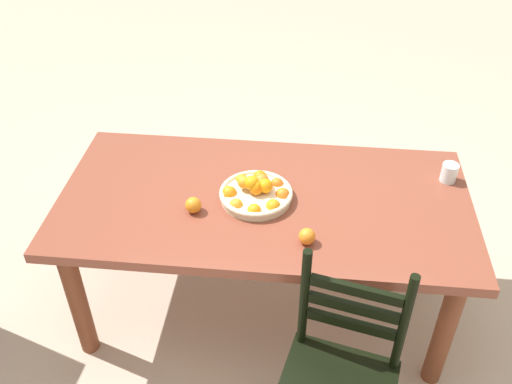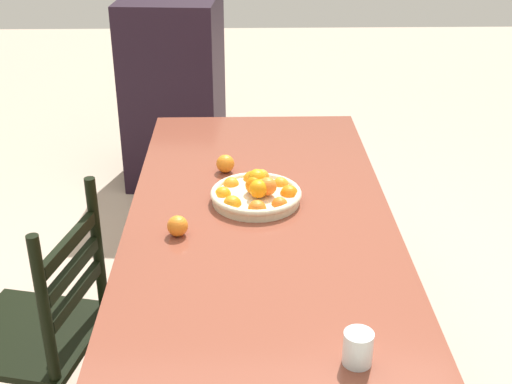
% 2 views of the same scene
% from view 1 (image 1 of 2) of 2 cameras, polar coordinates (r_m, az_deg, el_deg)
% --- Properties ---
extents(ground_plane, '(12.00, 12.00, 0.00)m').
position_cam_1_polar(ground_plane, '(3.08, 0.72, -11.25)').
color(ground_plane, tan).
extents(dining_table, '(1.87, 0.94, 0.73)m').
position_cam_1_polar(dining_table, '(2.63, 0.83, -2.20)').
color(dining_table, brown).
rests_on(dining_table, ground).
extents(chair_near_window, '(0.52, 0.52, 0.95)m').
position_cam_1_polar(chair_near_window, '(2.28, 8.35, -18.28)').
color(chair_near_window, black).
rests_on(chair_near_window, ground).
extents(fruit_bowl, '(0.33, 0.33, 0.12)m').
position_cam_1_polar(fruit_bowl, '(2.54, 0.04, -0.07)').
color(fruit_bowl, beige).
rests_on(fruit_bowl, dining_table).
extents(orange_loose_0, '(0.07, 0.07, 0.07)m').
position_cam_1_polar(orange_loose_0, '(2.49, -6.34, -1.33)').
color(orange_loose_0, orange).
rests_on(orange_loose_0, dining_table).
extents(orange_loose_1, '(0.07, 0.07, 0.07)m').
position_cam_1_polar(orange_loose_1, '(2.33, 5.17, -4.49)').
color(orange_loose_1, orange).
rests_on(orange_loose_1, dining_table).
extents(drinking_glass, '(0.08, 0.08, 0.09)m').
position_cam_1_polar(drinking_glass, '(2.80, 18.91, 1.86)').
color(drinking_glass, silver).
rests_on(drinking_glass, dining_table).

